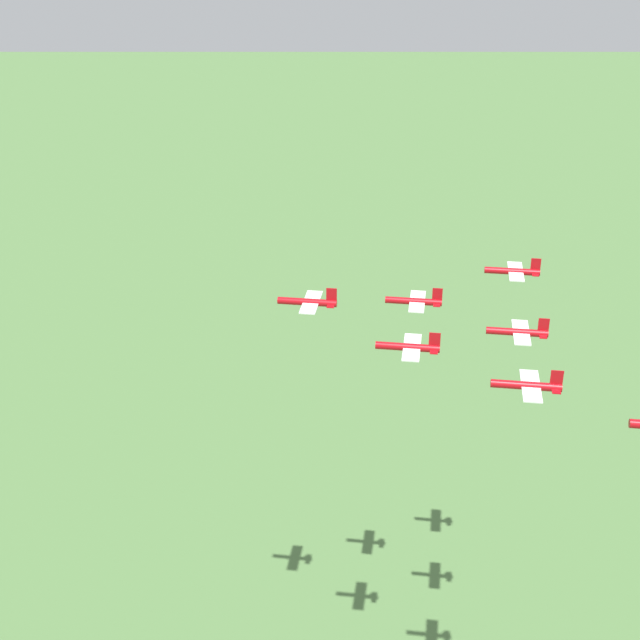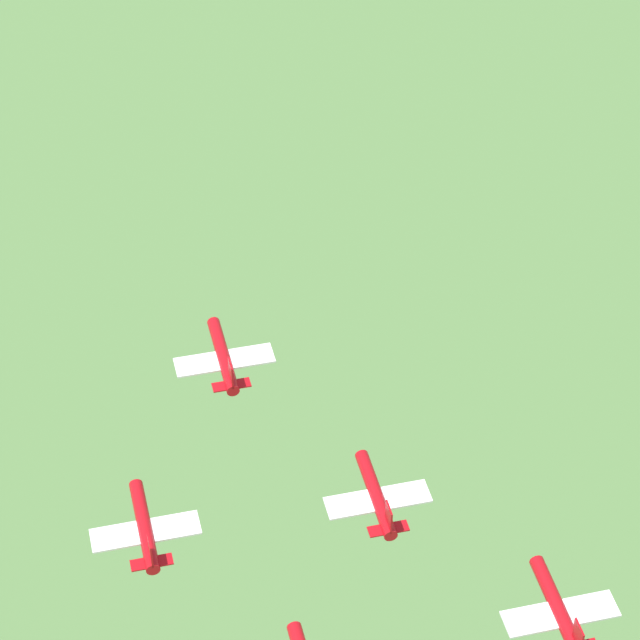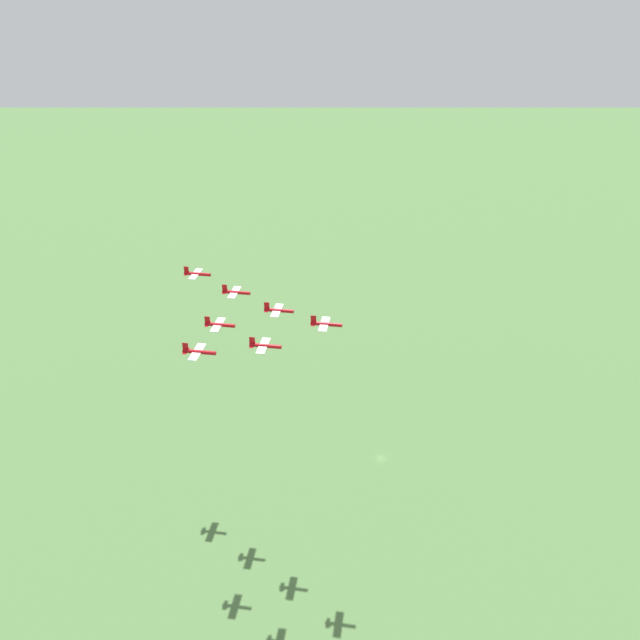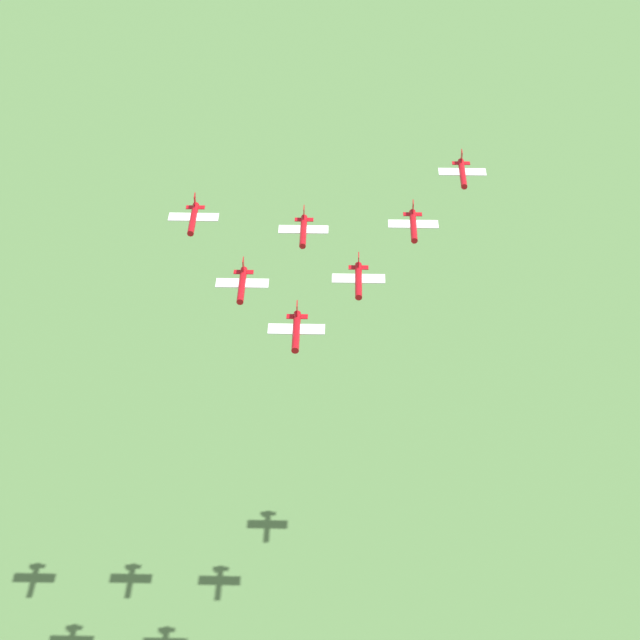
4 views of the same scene
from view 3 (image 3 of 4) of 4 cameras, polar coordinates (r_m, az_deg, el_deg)
name	(u,v)px [view 3 (image 3 of 4)]	position (r m, az deg, el deg)	size (l,w,h in m)	color
ground_plane	(381,458)	(292.20, 5.56, -12.47)	(3000.00, 3000.00, 0.00)	#4C723D
jet_0	(325,324)	(203.64, 0.47, -0.37)	(9.39, 9.26, 3.49)	#B20C14
jet_1	(278,310)	(216.69, -3.88, 0.89)	(9.39, 9.26, 3.49)	#B20C14
jet_2	(264,346)	(199.44, -5.13, -2.35)	(9.39, 9.26, 3.49)	#B20C14
jet_3	(235,292)	(229.85, -7.76, 2.53)	(9.39, 9.26, 3.49)	#B20C14
jet_4	(219,325)	(212.69, -9.24, -0.42)	(9.39, 9.26, 3.49)	#B20C14
jet_5	(198,352)	(194.17, -11.09, -2.87)	(9.39, 9.26, 3.49)	#B20C14
jet_6	(196,274)	(243.75, -11.24, 4.16)	(9.39, 9.26, 3.49)	#B20C14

